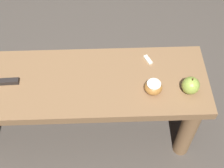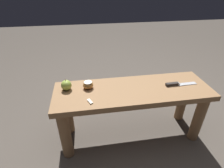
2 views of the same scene
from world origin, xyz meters
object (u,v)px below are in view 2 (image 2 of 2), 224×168
at_px(apple_cut, 88,85).
at_px(wooden_bench, 132,101).
at_px(apple_whole, 66,85).
at_px(knife, 177,84).

bearing_deg(apple_cut, wooden_bench, 168.95).
height_order(wooden_bench, apple_cut, apple_cut).
xyz_separation_m(apple_whole, apple_cut, (-0.15, 0.00, -0.01)).
bearing_deg(knife, wooden_bench, 177.81).
relative_size(wooden_bench, apple_whole, 13.54).
xyz_separation_m(wooden_bench, knife, (-0.32, 0.00, 0.11)).
relative_size(knife, apple_cut, 3.22).
distance_m(apple_whole, apple_cut, 0.15).
bearing_deg(wooden_bench, knife, 179.74).
distance_m(knife, apple_cut, 0.63).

